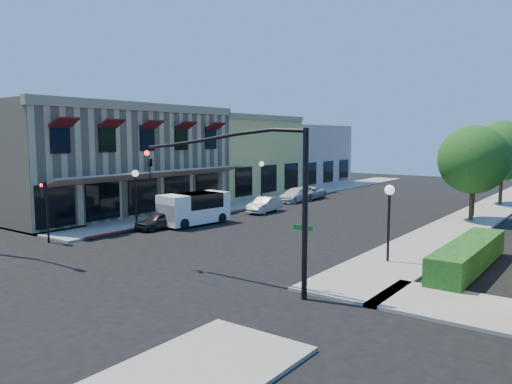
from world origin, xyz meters
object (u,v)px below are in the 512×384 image
Objects in this scene: street_name_sign at (303,247)px; street_tree_a at (473,160)px; street_tree_b at (503,151)px; lamppost_right_far at (475,179)px; white_van at (193,207)px; parked_car_b at (265,205)px; lamppost_left_near at (136,183)px; parked_car_c at (296,195)px; secondary_signal at (45,200)px; parked_car_d at (307,193)px; lamppost_right_near at (389,204)px; parked_car_a at (158,221)px; signal_mast_arm at (255,181)px; lamppost_left_far at (262,171)px.

street_tree_a is at bearing 86.24° from street_name_sign.
street_tree_b is 8.21m from lamppost_right_far.
street_tree_b reaches higher than white_van.
parked_car_b is at bearing -132.64° from street_tree_b.
parked_car_b is (-13.60, -14.77, -3.96)m from street_tree_b.
lamppost_left_near is 23.35m from lamppost_right_far.
street_tree_a is 15.55m from parked_car_c.
parked_car_c is at bearing -179.87° from lamppost_right_far.
parked_car_c is at bearing 92.89° from white_van.
secondary_signal is at bearing -105.88° from parked_car_b.
street_name_sign is at bearing -59.85° from parked_car_d.
street_tree_a is 22.30m from lamppost_left_near.
parked_car_d is (-14.70, 18.00, -2.15)m from lamppost_right_near.
street_name_sign is at bearing -31.62° from white_van.
lamppost_right_far is 14.99m from parked_car_d.
parked_car_a is at bearing -5.30° from lamppost_left_near.
secondary_signal is at bearing -177.07° from street_name_sign.
parked_car_b is (3.70, 9.23, -2.15)m from lamppost_left_near.
parked_car_b is 8.88m from parked_car_d.
signal_mast_arm reaches higher than secondary_signal.
street_name_sign is 0.52× the size of white_van.
parked_car_b is (3.70, -4.77, -2.15)m from lamppost_left_far.
lamppost_left_far reaches higher than parked_car_c.
white_van is at bearing 76.72° from parked_car_a.
lamppost_right_far is at bearing -7.52° from parked_car_d.
street_name_sign is (-1.30, -29.80, -2.85)m from street_tree_b.
lamppost_left_near is (-17.30, -14.00, -1.46)m from street_tree_a.
street_tree_a is 2.49m from lamppost_right_far.
secondary_signal is 9.22m from white_van.
parked_car_d is (-15.00, 4.00, -3.61)m from street_tree_a.
lamppost_right_far is 0.84× the size of parked_car_d.
lamppost_left_near is 1.15× the size of parked_car_a.
signal_mast_arm is at bearing -63.57° from parked_car_d.
street_name_sign is at bearing -51.06° from lamppost_left_far.
parked_car_d is at bearing 119.93° from street_name_sign.
parked_car_b is 0.85× the size of parked_car_c.
street_tree_b is at bearing 56.72° from white_van.
parked_car_a is 0.88× the size of parked_car_b.
street_tree_a is 2.59× the size of street_name_sign.
street_name_sign is (15.50, 0.79, -0.62)m from secondary_signal.
lamppost_left_near is 1.00× the size of parked_car_b.
lamppost_right_far is at bearing -92.15° from street_tree_b.
street_tree_b reaches higher than street_tree_a.
street_tree_b is 29.64m from lamppost_left_near.
street_tree_a reaches higher than signal_mast_arm.
parked_car_b is (3.20, 15.82, -1.73)m from secondary_signal.
white_van is (-13.01, 8.01, -0.52)m from street_name_sign.
lamppost_left_near is at bearing 155.63° from signal_mast_arm.
street_tree_a is at bearing -14.70° from parked_car_d.
lamppost_right_near is 0.74× the size of white_van.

